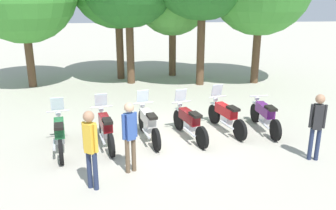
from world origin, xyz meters
TOP-DOWN VIEW (x-y plane):
  - ground_plane at (0.00, 0.00)m, footprint 80.00×80.00m
  - motorcycle_0 at (-3.05, -0.58)m, footprint 0.73×2.16m
  - motorcycle_1 at (-1.83, -0.28)m, footprint 0.78×2.14m
  - motorcycle_2 at (-0.62, 0.02)m, footprint 0.76×2.15m
  - motorcycle_3 at (0.59, 0.04)m, footprint 0.88×2.11m
  - motorcycle_4 at (1.81, 0.51)m, footprint 0.86×2.12m
  - motorcycle_5 at (3.03, 0.46)m, footprint 0.62×2.19m
  - person_0 at (3.63, -1.66)m, footprint 0.41×0.28m
  - person_1 at (-1.09, -1.94)m, footprint 0.39×0.32m
  - person_2 at (-1.91, -2.67)m, footprint 0.38×0.33m

SIDE VIEW (x-z plane):
  - ground_plane at x=0.00m, z-range 0.00..0.00m
  - motorcycle_5 at x=3.03m, z-range 0.01..1.00m
  - motorcycle_0 at x=-3.05m, z-range -0.17..1.20m
  - motorcycle_1 at x=-1.83m, z-range -0.17..1.20m
  - motorcycle_2 at x=-0.62m, z-range -0.17..1.20m
  - motorcycle_3 at x=0.59m, z-range -0.17..1.20m
  - motorcycle_4 at x=1.81m, z-range -0.17..1.20m
  - person_1 at x=-1.09m, z-range 0.16..1.93m
  - person_0 at x=3.63m, z-range 0.16..1.94m
  - person_2 at x=-1.91m, z-range 0.18..2.01m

